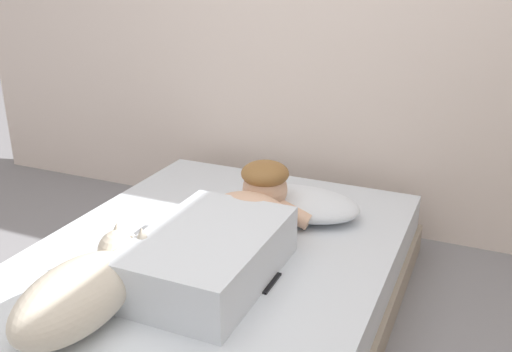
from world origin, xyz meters
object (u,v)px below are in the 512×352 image
Objects in this scene: bed at (200,296)px; coffee_cup at (261,225)px; dog at (82,291)px; pillow at (301,203)px; person_lying at (227,235)px; cell_phone at (265,282)px.

coffee_cup is at bearing 68.14° from bed.
pillow is at bearing 70.34° from dog.
pillow is at bearing 68.78° from bed.
person_lying is 0.26m from coffee_cup.
person_lying is at bearing -103.63° from pillow.
dog is 4.11× the size of cell_phone.
coffee_cup is at bearing -110.40° from pillow.
bed is at bearing 172.60° from cell_phone.
coffee_cup is 0.89× the size of cell_phone.
coffee_cup is at bearing 83.17° from person_lying.
bed is 3.83× the size of pillow.
dog is 4.60× the size of coffee_cup.
coffee_cup is 0.38m from cell_phone.
dog is (-0.35, -0.99, 0.05)m from pillow.
pillow reaches higher than cell_phone.
bed is at bearing 72.21° from dog.
pillow is 0.57× the size of person_lying.
dog is (-0.15, -0.46, 0.25)m from bed.
person_lying is 0.23m from cell_phone.
cell_phone is (0.07, -0.57, -0.05)m from pillow.
person_lying is 1.60× the size of dog.
person_lying reaches higher than pillow.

